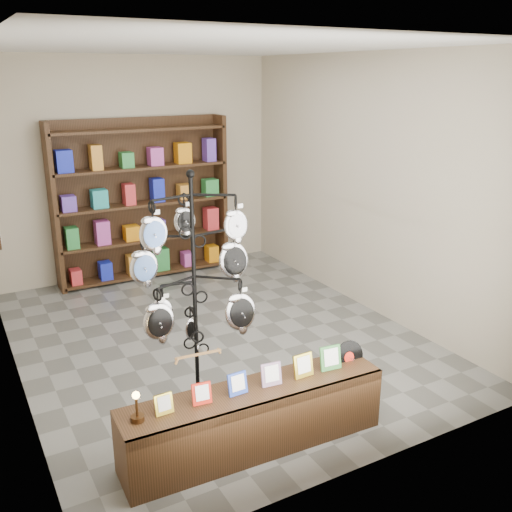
{
  "coord_description": "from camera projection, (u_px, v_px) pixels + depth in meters",
  "views": [
    {
      "loc": [
        -2.37,
        -5.19,
        2.77
      ],
      "look_at": [
        -0.04,
        -1.0,
        1.22
      ],
      "focal_mm": 40.0,
      "sensor_mm": 36.0,
      "label": 1
    }
  ],
  "objects": [
    {
      "name": "front_shelf",
      "position": [
        255.0,
        418.0,
        4.34
      ],
      "size": [
        2.08,
        0.5,
        0.73
      ],
      "rotation": [
        0.0,
        0.0,
        -0.04
      ],
      "color": "black",
      "rests_on": "ground"
    },
    {
      "name": "display_tree",
      "position": [
        194.0,
        277.0,
        4.61
      ],
      "size": [
        1.06,
        1.0,
        2.06
      ],
      "rotation": [
        0.0,
        0.0,
        -0.18
      ],
      "color": "black",
      "rests_on": "ground"
    },
    {
      "name": "room_envelope",
      "position": [
        211.0,
        169.0,
        5.7
      ],
      "size": [
        5.0,
        5.0,
        5.0
      ],
      "color": "#B2A68F",
      "rests_on": "ground"
    },
    {
      "name": "back_shelving",
      "position": [
        143.0,
        205.0,
        7.86
      ],
      "size": [
        2.42,
        0.36,
        2.2
      ],
      "color": "black",
      "rests_on": "ground"
    },
    {
      "name": "ground",
      "position": [
        215.0,
        337.0,
        6.26
      ],
      "size": [
        5.0,
        5.0,
        0.0
      ],
      "primitive_type": "plane",
      "color": "slate",
      "rests_on": "ground"
    }
  ]
}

